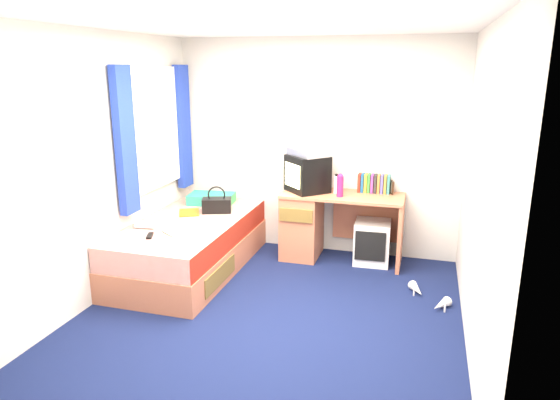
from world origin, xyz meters
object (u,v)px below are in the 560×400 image
(bed, at_px, (191,245))
(vcr, at_px, (308,152))
(crt_tv, at_px, (307,174))
(water_bottle, at_px, (146,225))
(remote_control, at_px, (150,236))
(handbag, at_px, (217,205))
(magazine, at_px, (189,213))
(pillow, at_px, (212,199))
(storage_cube, at_px, (372,242))
(picture_frame, at_px, (392,187))
(pink_water_bottle, at_px, (340,186))
(desk, at_px, (318,222))
(towel, at_px, (203,229))
(aerosol_can, at_px, (336,185))
(colour_swatch_fan, at_px, (170,234))
(white_heels, at_px, (428,297))

(bed, bearing_deg, vcr, 34.65)
(crt_tv, distance_m, vcr, 0.24)
(water_bottle, relative_size, remote_control, 1.25)
(crt_tv, distance_m, handbag, 1.04)
(bed, bearing_deg, magazine, 117.11)
(pillow, bearing_deg, storage_cube, 1.58)
(handbag, relative_size, water_bottle, 1.75)
(picture_frame, relative_size, pink_water_bottle, 0.64)
(crt_tv, distance_m, magazine, 1.35)
(desk, relative_size, towel, 3.98)
(vcr, bearing_deg, aerosol_can, 41.74)
(pillow, bearing_deg, bed, -85.30)
(picture_frame, distance_m, remote_control, 2.57)
(storage_cube, bearing_deg, bed, -160.29)
(handbag, bearing_deg, picture_frame, -3.55)
(vcr, distance_m, magazine, 1.45)
(storage_cube, height_order, colour_swatch_fan, colour_swatch_fan)
(water_bottle, bearing_deg, colour_swatch_fan, -15.88)
(vcr, distance_m, water_bottle, 1.86)
(storage_cube, bearing_deg, picture_frame, 41.58)
(towel, bearing_deg, vcr, 55.39)
(desk, bearing_deg, vcr, 178.22)
(colour_swatch_fan, relative_size, white_heels, 0.44)
(magazine, bearing_deg, white_heels, -6.88)
(bed, height_order, crt_tv, crt_tv)
(pillow, xyz_separation_m, pink_water_bottle, (1.51, -0.07, 0.26))
(desk, distance_m, towel, 1.41)
(picture_frame, bearing_deg, desk, 178.17)
(remote_control, bearing_deg, pink_water_bottle, 14.32)
(vcr, bearing_deg, handbag, -116.36)
(crt_tv, relative_size, handbag, 1.56)
(colour_swatch_fan, relative_size, remote_control, 1.38)
(picture_frame, xyz_separation_m, aerosol_can, (-0.58, -0.16, 0.03))
(pink_water_bottle, distance_m, aerosol_can, 0.14)
(desk, relative_size, remote_control, 8.12)
(magazine, bearing_deg, handbag, 24.95)
(storage_cube, xyz_separation_m, picture_frame, (0.17, 0.16, 0.59))
(picture_frame, relative_size, white_heels, 0.28)
(storage_cube, xyz_separation_m, aerosol_can, (-0.41, 0.01, 0.61))
(bed, xyz_separation_m, remote_control, (-0.13, -0.56, 0.28))
(bed, distance_m, handbag, 0.53)
(desk, relative_size, magazine, 4.64)
(remote_control, xyz_separation_m, white_heels, (2.54, 0.50, -0.51))
(picture_frame, distance_m, aerosol_can, 0.60)
(towel, distance_m, magazine, 0.74)
(bed, relative_size, picture_frame, 14.29)
(aerosol_can, bearing_deg, picture_frame, 15.02)
(desk, xyz_separation_m, storage_cube, (0.61, -0.00, -0.17))
(aerosol_can, relative_size, towel, 0.59)
(white_heels, bearing_deg, desk, 146.68)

